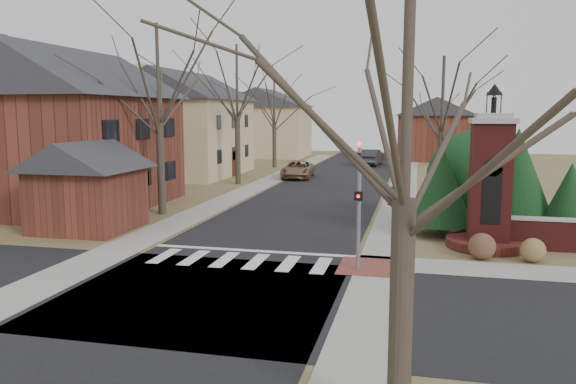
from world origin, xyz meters
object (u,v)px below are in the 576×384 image
(traffic_signal_pole, at_px, (359,196))
(sign_post, at_px, (399,209))
(brick_gate_monument, at_px, (489,194))
(pickup_truck, at_px, (298,169))
(distant_car, at_px, (371,157))

(traffic_signal_pole, distance_m, sign_post, 2.02)
(brick_gate_monument, xyz_separation_m, pickup_truck, (-12.40, 21.79, -1.46))
(brick_gate_monument, distance_m, distant_car, 35.12)
(brick_gate_monument, height_order, pickup_truck, brick_gate_monument)
(pickup_truck, bearing_deg, distant_car, 64.26)
(sign_post, relative_size, distant_car, 0.55)
(sign_post, height_order, distant_car, sign_post)
(traffic_signal_pole, height_order, pickup_truck, traffic_signal_pole)
(traffic_signal_pole, bearing_deg, sign_post, 47.57)
(brick_gate_monument, bearing_deg, distant_car, 102.17)
(traffic_signal_pole, distance_m, distant_car, 38.86)
(brick_gate_monument, relative_size, pickup_truck, 1.28)
(traffic_signal_pole, relative_size, distant_car, 0.90)
(sign_post, bearing_deg, brick_gate_monument, 41.42)
(traffic_signal_pole, xyz_separation_m, sign_post, (1.29, 1.41, -0.64))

